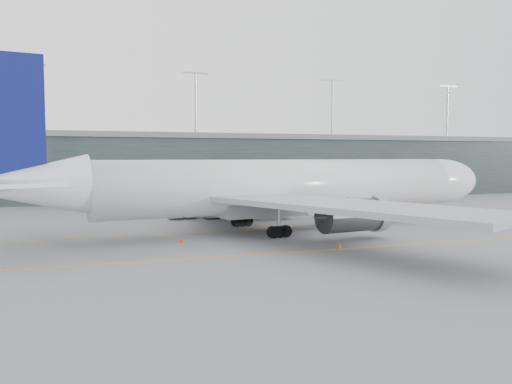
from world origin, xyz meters
name	(u,v)px	position (x,y,z in m)	size (l,w,h in m)	color
ground	(228,227)	(0.00, 0.00, 0.00)	(320.00, 320.00, 0.00)	slate
taxiline_a	(235,231)	(0.00, -4.00, 0.01)	(160.00, 0.25, 0.02)	orange
taxiline_b	(277,253)	(0.00, -20.00, 0.01)	(160.00, 0.25, 0.02)	orange
taxiline_lead_main	(227,211)	(5.00, 20.00, 0.01)	(0.25, 60.00, 0.02)	orange
terminal	(169,166)	(0.00, 58.00, 7.62)	(240.00, 36.00, 29.00)	#1D2827
main_aircraft	(286,187)	(6.83, -4.81, 5.80)	(73.62, 68.53, 20.67)	silver
jet_bridge	(278,180)	(17.04, 25.35, 5.31)	(16.59, 45.52, 7.10)	#27272B
gse_cart	(448,220)	(30.46, -8.20, 0.86)	(2.47, 1.80, 1.54)	#AA1D0C
baggage_dolly	(474,226)	(32.27, -11.27, 0.20)	(3.38, 2.71, 0.34)	#3B3B41
uld_a	(176,213)	(-5.67, 10.59, 0.99)	(2.27, 1.91, 1.89)	#353539
uld_b	(189,213)	(-3.43, 10.89, 0.88)	(2.18, 1.94, 1.67)	#353539
uld_c	(211,213)	(-0.21, 9.43, 1.03)	(2.49, 2.17, 1.97)	#353539
cone_nose	(459,221)	(33.51, -6.79, 0.34)	(0.42, 0.42, 0.67)	#FB530D
cone_wing_stbd	(340,245)	(7.36, -19.40, 0.31)	(0.39, 0.39, 0.63)	#DA4F0C
cone_wing_port	(251,215)	(6.60, 10.02, 0.40)	(0.50, 0.50, 0.79)	#F6360D
cone_tail	(181,240)	(-8.40, -11.00, 0.34)	(0.42, 0.42, 0.68)	#EE360D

